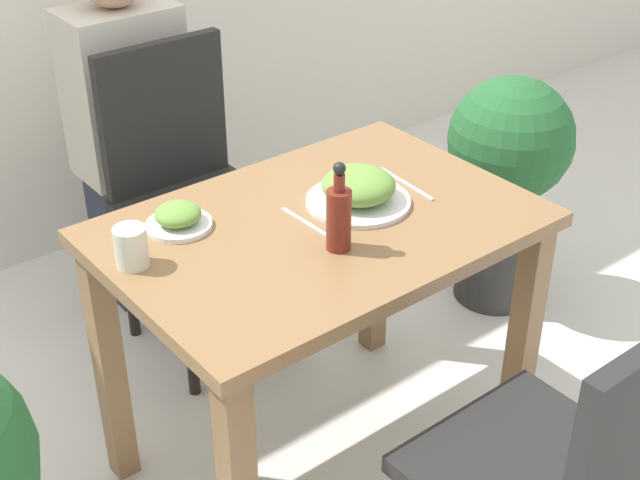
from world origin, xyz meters
TOP-DOWN VIEW (x-y plane):
  - ground_plane at (0.00, 0.00)m, footprint 16.00×16.00m
  - dining_table at (0.00, 0.00)m, footprint 0.96×0.66m
  - chair_near at (0.01, -0.74)m, footprint 0.42×0.42m
  - chair_far at (0.06, 0.69)m, footprint 0.42×0.42m
  - food_plate at (0.12, 0.01)m, footprint 0.25×0.25m
  - side_plate at (-0.26, 0.17)m, footprint 0.15×0.15m
  - drink_cup at (-0.42, 0.10)m, footprint 0.07×0.07m
  - sauce_bottle at (-0.04, -0.11)m, footprint 0.05×0.05m
  - fork_utensil at (-0.03, 0.01)m, footprint 0.01×0.17m
  - spoon_utensil at (0.27, 0.01)m, footprint 0.02×0.20m
  - potted_plant_right at (0.94, 0.23)m, footprint 0.39×0.39m
  - person_figure at (0.04, 1.01)m, footprint 0.34×0.22m

SIDE VIEW (x-z plane):
  - ground_plane at x=0.00m, z-range 0.00..0.00m
  - potted_plant_right at x=0.94m, z-range 0.09..0.86m
  - chair_near at x=0.01m, z-range 0.07..0.99m
  - chair_far at x=0.06m, z-range 0.07..0.99m
  - person_figure at x=0.04m, z-range 0.00..1.17m
  - dining_table at x=0.00m, z-range 0.24..0.96m
  - fork_utensil at x=-0.03m, z-range 0.73..0.73m
  - spoon_utensil at x=0.27m, z-range 0.73..0.73m
  - side_plate at x=-0.26m, z-range 0.72..0.78m
  - food_plate at x=0.12m, z-range 0.72..0.81m
  - drink_cup at x=-0.42m, z-range 0.73..0.82m
  - sauce_bottle at x=-0.04m, z-range 0.70..0.91m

